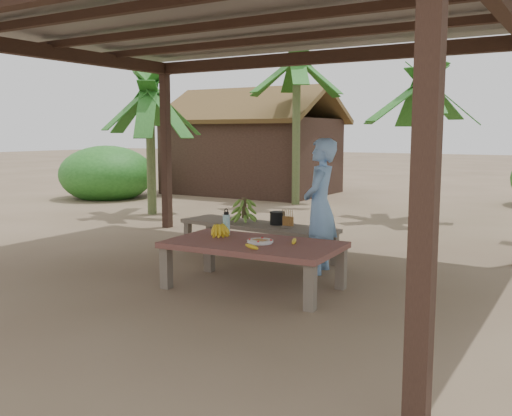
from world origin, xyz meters
The scene contains 17 objects.
ground centered at (0.00, 0.00, 0.00)m, with size 80.00×80.00×0.00m, color brown.
pavilion centered at (-0.01, -0.01, 2.78)m, with size 6.60×5.60×2.95m.
work_table centered at (0.53, -0.29, 0.43)m, with size 1.85×1.09×0.50m.
bench centered at (-0.22, 1.03, 0.39)m, with size 2.25×0.82×0.45m.
ripe_banana_bunch centered at (0.01, -0.19, 0.58)m, with size 0.25×0.22×0.15m, color yellow, non-canonical shape.
plate centered at (0.62, -0.30, 0.52)m, with size 0.27×0.27×0.04m.
loose_banana_front centered at (0.70, -0.60, 0.52)m, with size 0.04×0.17×0.04m, color yellow.
loose_banana_side centered at (0.92, -0.13, 0.52)m, with size 0.04×0.16×0.04m, color yellow.
water_flask centered at (0.04, -0.07, 0.62)m, with size 0.08×0.08×0.30m.
green_banana_stalk centered at (-0.44, 1.05, 0.62)m, with size 0.30×0.30×0.34m, color #598C2D, non-canonical shape.
cooking_pot centered at (0.04, 1.11, 0.53)m, with size 0.19×0.19×0.16m, color black.
skewer_rack centered at (0.29, 0.93, 0.57)m, with size 0.18×0.08×0.24m, color #A57F47, non-canonical shape.
woman centered at (0.82, 0.72, 0.79)m, with size 0.57×0.38×1.57m, color #6E98D0.
hut centered at (-4.50, 8.00, 1.10)m, with size 4.40×3.43×2.85m.
banana_plant_n centered at (0.68, 5.57, 2.33)m, with size 1.80×1.80×2.81m.
banana_plant_nw centered at (-2.35, 6.31, 3.00)m, with size 1.80×1.80×3.50m.
banana_plant_w centered at (-4.11, 3.39, 2.18)m, with size 1.80×1.80×2.65m.
Camera 1 is at (3.57, -5.30, 1.64)m, focal length 40.00 mm.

